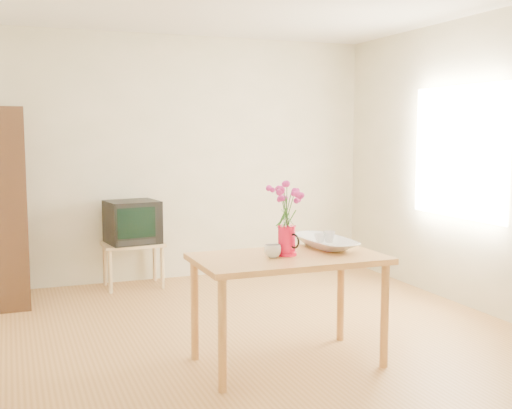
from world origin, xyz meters
name	(u,v)px	position (x,y,z in m)	size (l,w,h in m)	color
room	(274,169)	(0.03, 0.00, 1.30)	(4.50, 4.50, 4.50)	#A06E39
table	(288,269)	(-0.11, -0.59, 0.66)	(1.27, 0.73, 0.75)	#B5793E
tv_stand	(133,250)	(-0.70, 1.97, 0.39)	(0.60, 0.45, 0.46)	tan
bookshelf	(11,213)	(-1.85, 1.75, 0.84)	(0.28, 0.70, 1.80)	black
pitcher	(287,242)	(-0.11, -0.57, 0.84)	(0.14, 0.21, 0.21)	red
flowers	(287,202)	(-0.11, -0.57, 1.11)	(0.24, 0.24, 0.33)	#CF3097
mug	(273,251)	(-0.23, -0.61, 0.79)	(0.11, 0.11, 0.09)	white
bowl	(325,219)	(0.26, -0.40, 0.96)	(0.44, 0.44, 0.42)	white
teacup_a	(320,225)	(0.22, -0.40, 0.91)	(0.06, 0.06, 0.06)	white
teacup_b	(329,224)	(0.31, -0.38, 0.92)	(0.07, 0.07, 0.07)	white
television	(132,221)	(-0.70, 1.98, 0.68)	(0.55, 0.52, 0.43)	black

